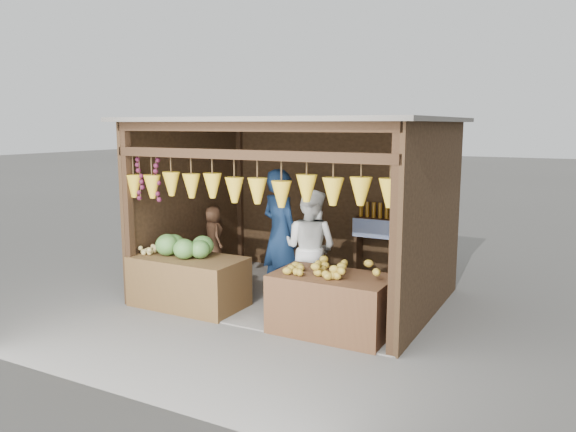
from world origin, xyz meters
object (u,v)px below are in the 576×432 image
(counter_left, at_px, (189,282))
(counter_right, at_px, (332,304))
(woman_standing, at_px, (310,248))
(vendor_seated, at_px, (213,235))
(man_standing, at_px, (280,234))

(counter_left, distance_m, counter_right, 2.21)
(woman_standing, bearing_deg, vendor_seated, -8.51)
(man_standing, height_order, vendor_seated, man_standing)
(counter_left, bearing_deg, vendor_seated, 110.70)
(vendor_seated, bearing_deg, woman_standing, -155.89)
(counter_right, distance_m, vendor_seated, 3.01)
(vendor_seated, bearing_deg, man_standing, -156.91)
(counter_left, xyz_separation_m, woman_standing, (1.50, 0.86, 0.48))
(counter_right, xyz_separation_m, man_standing, (-1.24, 0.94, 0.60))
(woman_standing, bearing_deg, counter_right, 133.83)
(counter_left, bearing_deg, man_standing, 44.41)
(counter_right, relative_size, man_standing, 0.75)
(counter_right, height_order, woman_standing, woman_standing)
(counter_left, distance_m, woman_standing, 1.79)
(woman_standing, bearing_deg, man_standing, -5.69)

